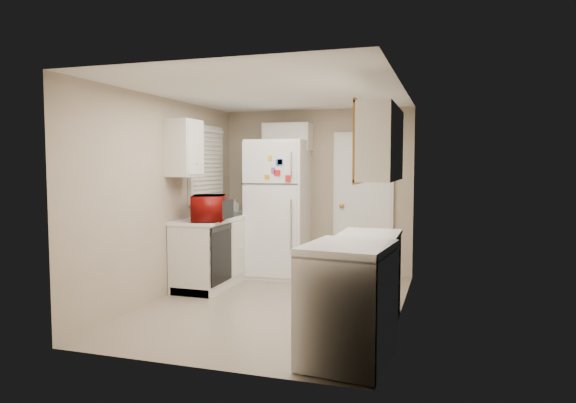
% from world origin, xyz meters
% --- Properties ---
extents(floor, '(3.80, 3.80, 0.00)m').
position_xyz_m(floor, '(0.00, 0.00, 0.00)').
color(floor, tan).
rests_on(floor, ground).
extents(ceiling, '(3.80, 3.80, 0.00)m').
position_xyz_m(ceiling, '(0.00, 0.00, 2.40)').
color(ceiling, white).
rests_on(ceiling, floor).
extents(wall_left, '(3.80, 3.80, 0.00)m').
position_xyz_m(wall_left, '(-1.40, 0.00, 1.20)').
color(wall_left, tan).
rests_on(wall_left, floor).
extents(wall_right, '(3.80, 3.80, 0.00)m').
position_xyz_m(wall_right, '(1.40, 0.00, 1.20)').
color(wall_right, tan).
rests_on(wall_right, floor).
extents(wall_back, '(2.80, 2.80, 0.00)m').
position_xyz_m(wall_back, '(0.00, 1.90, 1.20)').
color(wall_back, tan).
rests_on(wall_back, floor).
extents(wall_front, '(2.80, 2.80, 0.00)m').
position_xyz_m(wall_front, '(0.00, -1.90, 1.20)').
color(wall_front, tan).
rests_on(wall_front, floor).
extents(left_counter, '(0.60, 1.80, 0.90)m').
position_xyz_m(left_counter, '(-1.10, 0.90, 0.45)').
color(left_counter, silver).
rests_on(left_counter, floor).
extents(dishwasher, '(0.03, 0.58, 0.72)m').
position_xyz_m(dishwasher, '(-0.81, 0.30, 0.49)').
color(dishwasher, black).
rests_on(dishwasher, floor).
extents(sink, '(0.54, 0.74, 0.16)m').
position_xyz_m(sink, '(-1.10, 1.05, 0.86)').
color(sink, gray).
rests_on(sink, left_counter).
extents(microwave, '(0.65, 0.51, 0.38)m').
position_xyz_m(microwave, '(-0.98, 0.33, 1.05)').
color(microwave, maroon).
rests_on(microwave, left_counter).
extents(soap_bottle, '(0.11, 0.11, 0.19)m').
position_xyz_m(soap_bottle, '(-1.15, 1.53, 1.00)').
color(soap_bottle, white).
rests_on(soap_bottle, left_counter).
extents(window_blinds, '(0.10, 0.98, 1.08)m').
position_xyz_m(window_blinds, '(-1.36, 1.05, 1.60)').
color(window_blinds, silver).
rests_on(window_blinds, wall_left).
extents(upper_cabinet_left, '(0.30, 0.45, 0.70)m').
position_xyz_m(upper_cabinet_left, '(-1.25, 0.22, 1.80)').
color(upper_cabinet_left, silver).
rests_on(upper_cabinet_left, wall_left).
extents(refrigerator, '(0.85, 0.83, 1.94)m').
position_xyz_m(refrigerator, '(-0.46, 1.49, 0.97)').
color(refrigerator, white).
rests_on(refrigerator, floor).
extents(cabinet_over_fridge, '(0.70, 0.30, 0.40)m').
position_xyz_m(cabinet_over_fridge, '(-0.40, 1.75, 2.00)').
color(cabinet_over_fridge, silver).
rests_on(cabinet_over_fridge, wall_back).
extents(interior_door, '(0.86, 0.06, 2.08)m').
position_xyz_m(interior_door, '(0.70, 1.86, 1.02)').
color(interior_door, white).
rests_on(interior_door, floor).
extents(right_counter, '(0.60, 2.00, 0.90)m').
position_xyz_m(right_counter, '(1.10, -0.80, 0.45)').
color(right_counter, silver).
rests_on(right_counter, floor).
extents(stove, '(0.73, 0.87, 0.98)m').
position_xyz_m(stove, '(1.11, -1.43, 0.49)').
color(stove, white).
rests_on(stove, floor).
extents(upper_cabinet_right, '(0.30, 1.20, 0.70)m').
position_xyz_m(upper_cabinet_right, '(1.25, -0.50, 1.80)').
color(upper_cabinet_right, silver).
rests_on(upper_cabinet_right, wall_right).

